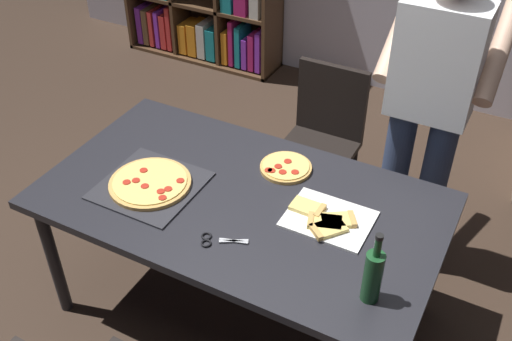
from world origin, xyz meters
The scene contains 9 objects.
ground_plane centered at (0.00, 0.00, 0.00)m, with size 12.00×12.00×0.00m, color #38281E.
dining_table centered at (0.00, 0.00, 0.68)m, with size 1.78×1.01×0.75m.
chair_far_side centered at (0.00, 0.99, 0.51)m, with size 0.42×0.42×0.90m.
person_serving_pizza centered at (0.60, 0.77, 1.00)m, with size 0.55×0.54×1.75m.
pepperoni_pizza_on_tray centered at (-0.40, -0.12, 0.77)m, with size 0.43×0.43×0.04m.
pizza_slices_on_towel centered at (0.40, 0.03, 0.76)m, with size 0.36×0.29×0.03m.
wine_bottle centered at (0.70, -0.28, 0.87)m, with size 0.07×0.07×0.32m.
kitchen_scissors centered at (0.05, -0.29, 0.76)m, with size 0.20×0.13×0.01m.
second_pizza_plain centered at (0.09, 0.28, 0.76)m, with size 0.25×0.25×0.03m.
Camera 1 is at (1.00, -1.74, 2.45)m, focal length 41.51 mm.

